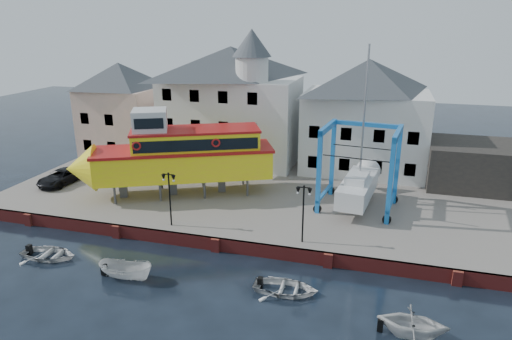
# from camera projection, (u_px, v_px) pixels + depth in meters

# --- Properties ---
(ground) EXTENTS (140.00, 140.00, 0.00)m
(ground) POSITION_uv_depth(u_px,v_px,m) (216.00, 251.00, 32.63)
(ground) COLOR black
(ground) RESTS_ON ground
(hardstanding) EXTENTS (44.00, 22.00, 1.00)m
(hardstanding) POSITION_uv_depth(u_px,v_px,m) (257.00, 192.00, 42.53)
(hardstanding) COLOR slate
(hardstanding) RESTS_ON ground
(quay_wall) EXTENTS (44.00, 0.47, 1.00)m
(quay_wall) POSITION_uv_depth(u_px,v_px,m) (216.00, 244.00, 32.57)
(quay_wall) COLOR maroon
(quay_wall) RESTS_ON ground
(building_pink) EXTENTS (8.00, 7.00, 10.30)m
(building_pink) POSITION_uv_depth(u_px,v_px,m) (122.00, 109.00, 51.83)
(building_pink) COLOR tan
(building_pink) RESTS_ON hardstanding
(building_white_main) EXTENTS (14.00, 8.30, 14.00)m
(building_white_main) POSITION_uv_depth(u_px,v_px,m) (232.00, 103.00, 48.41)
(building_white_main) COLOR silver
(building_white_main) RESTS_ON hardstanding
(building_white_right) EXTENTS (12.00, 8.00, 11.20)m
(building_white_right) POSITION_uv_depth(u_px,v_px,m) (365.00, 116.00, 45.60)
(building_white_right) COLOR silver
(building_white_right) RESTS_ON hardstanding
(shed_dark) EXTENTS (8.00, 7.00, 4.00)m
(shed_dark) POSITION_uv_depth(u_px,v_px,m) (472.00, 164.00, 42.30)
(shed_dark) COLOR black
(shed_dark) RESTS_ON hardstanding
(lamp_post_left) EXTENTS (1.12, 0.32, 4.20)m
(lamp_post_left) POSITION_uv_depth(u_px,v_px,m) (169.00, 186.00, 33.46)
(lamp_post_left) COLOR black
(lamp_post_left) RESTS_ON hardstanding
(lamp_post_right) EXTENTS (1.12, 0.32, 4.20)m
(lamp_post_right) POSITION_uv_depth(u_px,v_px,m) (304.00, 200.00, 30.87)
(lamp_post_right) COLOR black
(lamp_post_right) RESTS_ON hardstanding
(tour_boat) EXTENTS (17.67, 11.17, 7.64)m
(tour_boat) POSITION_uv_depth(u_px,v_px,m) (172.00, 155.00, 39.52)
(tour_boat) COLOR #59595E
(tour_boat) RESTS_ON hardstanding
(travel_lift) EXTENTS (6.62, 8.85, 13.07)m
(travel_lift) POSITION_uv_depth(u_px,v_px,m) (360.00, 180.00, 37.65)
(travel_lift) COLOR #1256A8
(travel_lift) RESTS_ON hardstanding
(van) EXTENTS (2.53, 4.99, 1.35)m
(van) POSITION_uv_depth(u_px,v_px,m) (61.00, 177.00, 42.97)
(van) COLOR black
(van) RESTS_ON hardstanding
(motorboat_a) EXTENTS (3.69, 1.50, 1.41)m
(motorboat_a) POSITION_uv_depth(u_px,v_px,m) (127.00, 279.00, 29.15)
(motorboat_a) COLOR silver
(motorboat_a) RESTS_ON ground
(motorboat_b) EXTENTS (4.04, 2.95, 0.82)m
(motorboat_b) POSITION_uv_depth(u_px,v_px,m) (286.00, 292.00, 27.70)
(motorboat_b) COLOR silver
(motorboat_b) RESTS_ON ground
(motorboat_c) EXTENTS (3.67, 3.19, 1.90)m
(motorboat_c) POSITION_uv_depth(u_px,v_px,m) (411.00, 336.00, 23.84)
(motorboat_c) COLOR silver
(motorboat_c) RESTS_ON ground
(motorboat_d) EXTENTS (4.12, 3.09, 0.81)m
(motorboat_d) POSITION_uv_depth(u_px,v_px,m) (49.00, 258.00, 31.74)
(motorboat_d) COLOR silver
(motorboat_d) RESTS_ON ground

